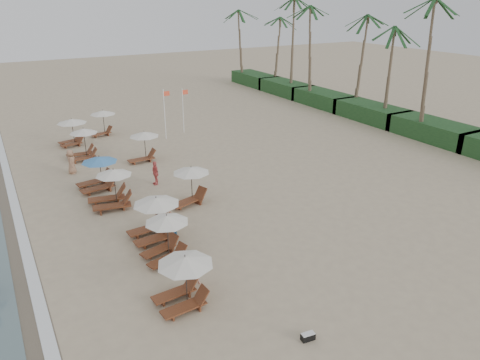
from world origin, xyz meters
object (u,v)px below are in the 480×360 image
lounger_station_6 (71,130)px  inland_station_2 (102,120)px  lounger_station_1 (164,238)px  beachgoer_mid_b (165,212)px  lounger_station_0 (181,280)px  lounger_station_5 (82,145)px  beachgoer_far_b (71,162)px  beachgoer_far_a (155,173)px  lounger_station_3 (110,191)px  beachgoer_mid_a (171,227)px  beachgoer_near (196,268)px  inland_station_1 (143,144)px  inland_station_0 (189,184)px  lounger_station_2 (153,219)px  lounger_station_4 (97,174)px  flag_pole_near (165,112)px  duffel_bag (308,336)px

lounger_station_6 → inland_station_2: size_ratio=0.98×
lounger_station_1 → beachgoer_mid_b: (1.15, 2.90, -0.18)m
lounger_station_0 → lounger_station_5: lounger_station_5 is taller
beachgoer_far_b → lounger_station_1: bearing=-154.6°
lounger_station_5 → beachgoer_far_a: 8.19m
lounger_station_3 → beachgoer_mid_a: (1.61, -5.59, -0.25)m
beachgoer_near → beachgoer_mid_b: beachgoer_mid_b is taller
inland_station_2 → beachgoer_near: bearing=-95.0°
inland_station_1 → beachgoer_mid_b: size_ratio=1.45×
lounger_station_6 → beachgoer_near: 23.36m
inland_station_0 → lounger_station_2: bearing=-138.5°
lounger_station_1 → inland_station_1: bearing=75.5°
lounger_station_3 → beachgoer_far_a: size_ratio=1.70×
beachgoer_near → beachgoer_mid_a: 4.18m
beachgoer_near → lounger_station_2: bearing=86.3°
lounger_station_4 → flag_pole_near: bearing=46.5°
lounger_station_5 → beachgoer_far_a: lounger_station_5 is taller
flag_pole_near → beachgoer_far_b: bearing=-152.3°
lounger_station_4 → beachgoer_near: size_ratio=1.68×
lounger_station_0 → beachgoer_far_b: (-1.03, 17.51, -0.28)m
inland_station_0 → beachgoer_mid_b: bearing=-137.3°
duffel_bag → flag_pole_near: size_ratio=0.12×
beachgoer_far_b → flag_pole_near: size_ratio=0.40×
lounger_station_3 → duffel_bag: bearing=-77.8°
lounger_station_4 → beachgoer_far_b: size_ratio=1.59×
inland_station_1 → duffel_bag: inland_station_1 is taller
lounger_station_4 → beachgoer_mid_b: lounger_station_4 is taller
lounger_station_4 → beachgoer_far_a: size_ratio=1.73×
inland_station_2 → inland_station_1: bearing=-83.5°
lounger_station_0 → lounger_station_2: bearing=81.7°
lounger_station_2 → inland_station_0: inland_station_0 is taller
inland_station_0 → flag_pole_near: size_ratio=0.66×
lounger_station_4 → lounger_station_2: bearing=-83.1°
lounger_station_2 → beachgoer_near: 4.86m
lounger_station_4 → beachgoer_mid_b: bearing=-75.4°
lounger_station_0 → beachgoer_far_a: bearing=74.9°
lounger_station_0 → inland_station_1: bearing=76.5°
lounger_station_1 → beachgoer_mid_a: lounger_station_1 is taller
lounger_station_3 → flag_pole_near: 13.97m
lounger_station_5 → duffel_bag: lounger_station_5 is taller
beachgoer_far_b → flag_pole_near: bearing=-43.7°
lounger_station_5 → duffel_bag: (2.88, -24.42, -0.96)m
lounger_station_1 → flag_pole_near: (7.18, 18.51, 1.30)m
lounger_station_2 → lounger_station_1: bearing=-95.7°
duffel_bag → beachgoer_mid_a: bearing=99.8°
beachgoer_mid_a → lounger_station_2: bearing=-79.2°
lounger_station_2 → beachgoer_far_b: size_ratio=1.58×
lounger_station_5 → flag_pole_near: 7.88m
inland_station_0 → lounger_station_5: bearing=108.6°
lounger_station_0 → lounger_station_6: size_ratio=0.99×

